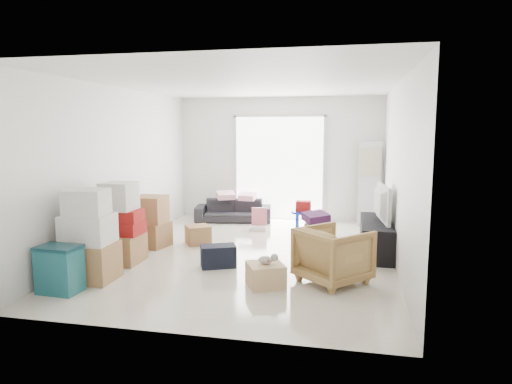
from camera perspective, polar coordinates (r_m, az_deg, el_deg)
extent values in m
cube|color=beige|center=(7.50, -0.81, -8.59)|extent=(4.50, 6.00, 0.24)
cube|color=white|center=(7.24, -0.86, 14.34)|extent=(4.50, 6.00, 0.24)
cube|color=white|center=(10.28, 3.02, 4.21)|extent=(4.50, 0.24, 2.70)
cube|color=white|center=(4.25, -10.16, -1.11)|extent=(4.50, 0.24, 2.70)
cube|color=white|center=(8.08, -17.48, 2.86)|extent=(0.24, 6.00, 2.70)
cube|color=white|center=(7.09, 18.22, 2.18)|extent=(0.24, 6.00, 2.70)
cube|color=white|center=(10.15, 2.89, 3.04)|extent=(2.00, 0.01, 2.30)
cube|color=silver|center=(10.35, -2.60, 3.13)|extent=(0.06, 0.04, 2.30)
cube|color=silver|center=(10.04, 8.54, 2.90)|extent=(0.06, 0.04, 2.30)
cube|color=silver|center=(10.11, 2.93, 9.54)|extent=(2.10, 0.04, 0.06)
cube|color=silver|center=(9.73, 13.98, 0.98)|extent=(0.45, 0.30, 1.75)
cube|color=black|center=(7.68, 14.75, -5.46)|extent=(0.48, 1.60, 0.53)
imported|color=black|center=(7.61, 14.84, -3.02)|extent=(0.69, 1.07, 0.13)
imported|color=black|center=(9.98, -2.86, -1.86)|extent=(1.69, 0.73, 0.64)
cube|color=#F0AFBB|center=(9.99, -3.82, 0.36)|extent=(0.50, 0.47, 0.13)
cube|color=#F0AFBB|center=(9.82, -1.05, 0.26)|extent=(0.41, 0.34, 0.13)
imported|color=tan|center=(6.09, 9.66, -7.46)|extent=(1.08, 1.08, 0.81)
cube|color=#1A5C64|center=(6.23, -23.26, -10.24)|extent=(0.51, 0.37, 0.27)
cube|color=#1A5C64|center=(6.15, -23.40, -7.80)|extent=(0.51, 0.37, 0.27)
cube|color=#0C333D|center=(6.11, -23.48, -6.38)|extent=(0.53, 0.39, 0.04)
cube|color=#9D7647|center=(6.54, -20.06, -8.19)|extent=(0.68, 0.57, 0.50)
cube|color=white|center=(6.43, -20.25, -4.36)|extent=(0.63, 0.53, 0.39)
cube|color=white|center=(6.37, -20.40, -1.17)|extent=(0.55, 0.50, 0.33)
cube|color=#9D7647|center=(7.25, -16.50, -6.73)|extent=(0.61, 0.61, 0.44)
cube|color=#B11D15|center=(7.17, -16.60, -4.29)|extent=(0.66, 0.45, 0.20)
cube|color=#B11D15|center=(7.14, -16.66, -2.83)|extent=(0.65, 0.44, 0.17)
cube|color=white|center=(7.09, -16.75, -0.50)|extent=(0.46, 0.44, 0.41)
cube|color=#9D7647|center=(8.09, -13.00, -5.15)|extent=(0.68, 0.60, 0.42)
cube|color=#9D7647|center=(8.00, -13.10, -2.10)|extent=(0.51, 0.51, 0.45)
cube|color=#9D7647|center=(8.11, -7.26, -5.32)|extent=(0.54, 0.54, 0.33)
cube|color=black|center=(6.76, -4.74, -7.99)|extent=(0.58, 0.48, 0.32)
cube|color=#947D56|center=(8.19, 7.45, -5.07)|extent=(0.38, 0.38, 0.36)
cube|color=#471F4F|center=(8.14, 7.48, -3.37)|extent=(0.54, 0.54, 0.14)
cylinder|color=#0D23B1|center=(9.01, 5.93, -2.52)|extent=(0.47, 0.47, 0.04)
cylinder|color=#0D23B1|center=(9.15, 6.73, -3.66)|extent=(0.04, 0.04, 0.37)
cylinder|color=#0D23B1|center=(9.18, 5.26, -3.61)|extent=(0.04, 0.04, 0.37)
cylinder|color=#0D23B1|center=(8.95, 5.08, -3.91)|extent=(0.04, 0.04, 0.37)
cylinder|color=#0D23B1|center=(8.92, 6.59, -3.96)|extent=(0.04, 0.04, 0.37)
cube|color=#B11D15|center=(8.99, 5.94, -1.77)|extent=(0.28, 0.22, 0.20)
cube|color=silver|center=(9.12, 0.26, -4.56)|extent=(0.37, 0.34, 0.08)
cube|color=#D6677C|center=(9.19, 0.41, -3.06)|extent=(0.31, 0.09, 0.36)
cube|color=tan|center=(5.95, 1.20, -10.31)|extent=(0.59, 0.59, 0.29)
ellipsoid|color=#B2ADA8|center=(5.89, 1.20, -8.48)|extent=(0.19, 0.13, 0.10)
cube|color=#C3273E|center=(5.89, 1.20, -8.45)|extent=(0.15, 0.13, 0.03)
sphere|color=#B2ADA8|center=(5.90, 2.32, -8.21)|extent=(0.10, 0.10, 0.10)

